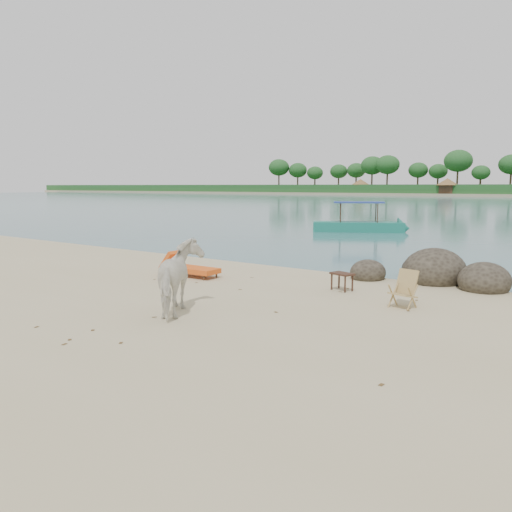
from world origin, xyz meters
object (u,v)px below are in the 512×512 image
(boulders, at_px, (454,276))
(boat_near, at_px, (359,207))
(side_table, at_px, (342,283))
(deck_chair, at_px, (403,291))
(cow, at_px, (181,279))
(lounge_chair, at_px, (193,267))

(boulders, height_order, boat_near, boat_near)
(side_table, xyz_separation_m, deck_chair, (1.90, -0.87, 0.18))
(boat_near, bearing_deg, side_table, -94.36)
(boulders, bearing_deg, boat_near, 123.10)
(boulders, distance_m, boat_near, 16.76)
(cow, xyz_separation_m, deck_chair, (3.67, 3.21, -0.36))
(side_table, bearing_deg, boulders, 68.31)
(boulders, height_order, cow, cow)
(boulders, distance_m, lounge_chair, 7.48)
(cow, relative_size, lounge_chair, 0.88)
(deck_chair, distance_m, boat_near, 19.70)
(deck_chair, bearing_deg, side_table, 169.05)
(cow, height_order, boat_near, boat_near)
(lounge_chair, bearing_deg, deck_chair, -2.06)
(lounge_chair, bearing_deg, boulders, 26.23)
(lounge_chair, bearing_deg, cow, -51.22)
(boulders, xyz_separation_m, deck_chair, (-0.21, -3.54, 0.17))
(side_table, relative_size, lounge_chair, 0.28)
(side_table, distance_m, boat_near, 18.13)
(boulders, bearing_deg, cow, -119.91)
(deck_chair, height_order, boat_near, boat_near)
(boulders, height_order, lounge_chair, boulders)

